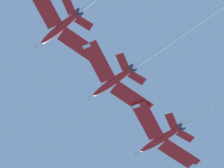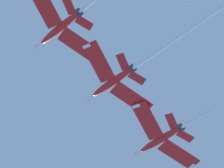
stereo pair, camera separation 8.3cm
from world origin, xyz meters
TOP-DOWN VIEW (x-y plane):
  - jet_inner_left at (17.55, 9.20)m, footprint 45.80×19.67m
  - jet_centre at (16.19, 24.99)m, footprint 44.33×19.69m
  - jet_inner_right at (11.57, 40.84)m, footprint 44.88×19.74m

SIDE VIEW (x-z plane):
  - jet_inner_right at x=11.57m, z-range 95.38..112.61m
  - jet_centre at x=16.19m, z-range 95.51..112.93m
  - jet_inner_left at x=17.55m, z-range 96.45..114.15m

